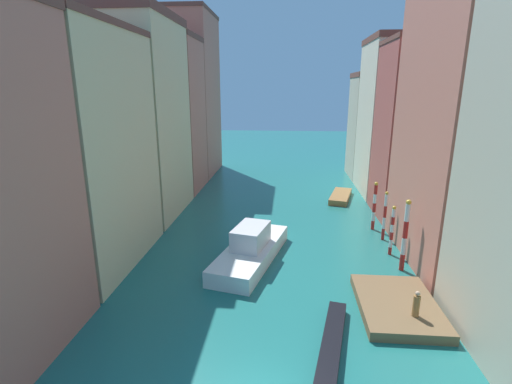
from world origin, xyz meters
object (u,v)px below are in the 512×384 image
object	(u,v)px
motorboat_0	(341,196)
mooring_pole_3	(374,205)
vaporetto_white	(251,249)
person_on_dock	(416,305)
gondola_black	(328,365)
mooring_pole_2	(385,215)
mooring_pole_0	(405,235)
waterfront_dock	(397,305)
mooring_pole_1	(392,230)

from	to	relation	value
motorboat_0	mooring_pole_3	bearing A→B (deg)	-80.50
vaporetto_white	motorboat_0	size ratio (longest dim) A/B	1.62
vaporetto_white	person_on_dock	bearing A→B (deg)	-37.00
mooring_pole_3	gondola_black	world-z (taller)	mooring_pole_3
mooring_pole_3	vaporetto_white	size ratio (longest dim) A/B	0.43
person_on_dock	mooring_pole_2	size ratio (longest dim) A/B	0.35
person_on_dock	mooring_pole_3	xyz separation A→B (m)	(0.83, 14.33, 1.01)
mooring_pole_0	motorboat_0	distance (m)	17.63
waterfront_dock	motorboat_0	bearing A→B (deg)	90.62
waterfront_dock	vaporetto_white	world-z (taller)	vaporetto_white
person_on_dock	vaporetto_white	distance (m)	11.86
vaporetto_white	gondola_black	bearing A→B (deg)	-67.41
mooring_pole_3	vaporetto_white	xyz separation A→B (m)	(-10.30, -7.20, -1.36)
mooring_pole_0	mooring_pole_1	bearing A→B (deg)	93.16
person_on_dock	mooring_pole_2	xyz separation A→B (m)	(1.16, 11.96, 0.90)
waterfront_dock	mooring_pole_0	world-z (taller)	mooring_pole_0
mooring_pole_2	mooring_pole_1	bearing A→B (deg)	-93.06
person_on_dock	vaporetto_white	world-z (taller)	vaporetto_white
mooring_pole_2	mooring_pole_0	bearing A→B (deg)	-90.15
mooring_pole_1	gondola_black	size ratio (longest dim) A/B	0.40
person_on_dock	mooring_pole_0	bearing A→B (deg)	79.91
mooring_pole_1	motorboat_0	distance (m)	15.00
waterfront_dock	mooring_pole_2	distance (m)	10.85
waterfront_dock	person_on_dock	bearing A→B (deg)	-69.76
mooring_pole_2	gondola_black	size ratio (longest dim) A/B	0.43
mooring_pole_2	vaporetto_white	world-z (taller)	mooring_pole_2
mooring_pole_0	motorboat_0	xyz separation A→B (m)	(-1.91, 17.37, -2.31)
mooring_pole_1	mooring_pole_2	xyz separation A→B (m)	(0.16, 2.93, 0.15)
vaporetto_white	gondola_black	world-z (taller)	vaporetto_white
mooring_pole_3	waterfront_dock	bearing A→B (deg)	-95.95
mooring_pole_0	mooring_pole_1	distance (m)	2.65
mooring_pole_0	gondola_black	bearing A→B (deg)	-120.71
waterfront_dock	gondola_black	bearing A→B (deg)	-130.42
waterfront_dock	mooring_pole_3	bearing A→B (deg)	84.05
waterfront_dock	gondola_black	xyz separation A→B (m)	(-4.41, -5.18, -0.01)
mooring_pole_0	vaporetto_white	distance (m)	10.78
mooring_pole_1	person_on_dock	bearing A→B (deg)	-96.37
mooring_pole_2	mooring_pole_3	xyz separation A→B (m)	(-0.33, 2.37, 0.11)
person_on_dock	mooring_pole_2	world-z (taller)	mooring_pole_2
gondola_black	mooring_pole_1	bearing A→B (deg)	65.12
person_on_dock	vaporetto_white	xyz separation A→B (m)	(-9.47, 7.13, -0.35)
gondola_black	mooring_pole_3	bearing A→B (deg)	72.36
mooring_pole_3	vaporetto_white	world-z (taller)	mooring_pole_3
person_on_dock	mooring_pole_0	world-z (taller)	mooring_pole_0
mooring_pole_2	gondola_black	bearing A→B (deg)	-111.17
mooring_pole_2	motorboat_0	distance (m)	12.16
waterfront_dock	motorboat_0	size ratio (longest dim) A/B	0.98
mooring_pole_3	motorboat_0	bearing A→B (deg)	99.50
mooring_pole_1	mooring_pole_3	xyz separation A→B (m)	(-0.18, 5.30, 0.26)
mooring_pole_0	mooring_pole_2	distance (m)	5.52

